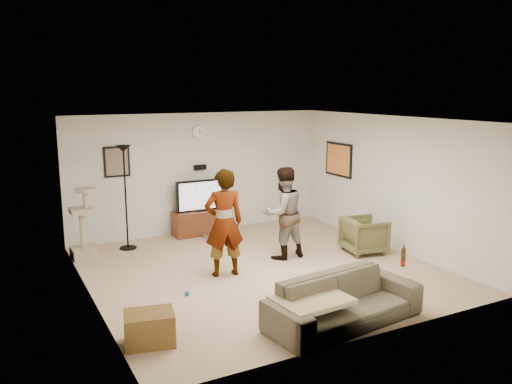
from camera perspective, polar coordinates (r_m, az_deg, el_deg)
name	(u,v)px	position (r m, az deg, el deg)	size (l,w,h in m)	color
floor	(261,270)	(8.86, 0.56, -8.52)	(5.50, 5.50, 0.02)	tan
ceiling	(261,119)	(8.35, 0.60, 7.99)	(5.50, 5.50, 0.02)	silver
wall_back	(199,173)	(10.98, -6.23, 2.08)	(5.50, 0.04, 2.50)	beige
wall_front	(372,239)	(6.30, 12.54, -5.00)	(5.50, 0.04, 2.50)	beige
wall_left	(88,215)	(7.64, -17.93, -2.43)	(0.04, 5.50, 2.50)	beige
wall_right	(390,183)	(10.09, 14.48, 0.98)	(0.04, 5.50, 2.50)	beige
wall_clock	(199,132)	(10.85, -6.26, 6.49)	(0.26, 0.26, 0.04)	white
wall_speaker	(200,167)	(10.90, -6.13, 2.71)	(0.25, 0.10, 0.10)	black
picture_back	(117,162)	(10.41, -14.97, 3.22)	(0.42, 0.03, 0.52)	#6C6350
picture_right	(339,160)	(11.26, 9.02, 3.52)	(0.03, 0.78, 0.62)	orange
tv_stand	(202,222)	(10.94, -5.92, -3.29)	(1.21, 0.45, 0.50)	#462112
console_box	(214,236)	(10.67, -4.66, -4.84)	(0.40, 0.30, 0.07)	silver
tv	(201,195)	(10.81, -5.98, -0.35)	(1.08, 0.08, 0.64)	black
tv_screen	(202,196)	(10.77, -5.89, -0.39)	(0.99, 0.01, 0.56)	#40ABCC
floor_lamp	(126,198)	(10.02, -14.06, -0.63)	(0.32, 0.32, 1.96)	black
cat_tree	(82,223)	(9.74, -18.49, -3.26)	(0.41, 0.41, 1.29)	tan
person_left	(224,223)	(8.36, -3.52, -3.38)	(0.64, 0.42, 1.75)	#B0B0B0
person_right	(283,213)	(9.24, 2.98, -2.30)	(0.80, 0.62, 1.65)	#29549D
sofa	(344,301)	(6.92, 9.60, -11.64)	(2.12, 0.83, 0.62)	#4F4838
throw_blanket	(312,300)	(6.61, 6.13, -11.65)	(0.90, 0.70, 0.06)	#CBB687
beer_bottle	(403,257)	(7.38, 15.80, -6.88)	(0.06, 0.06, 0.25)	#3B240A
armchair	(364,235)	(9.85, 11.74, -4.64)	(0.70, 0.72, 0.65)	brown
side_table	(149,328)	(6.51, -11.57, -14.37)	(0.58, 0.44, 0.39)	brown
toy_ball	(187,293)	(7.85, -7.55, -10.91)	(0.07, 0.07, 0.07)	#1166A1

